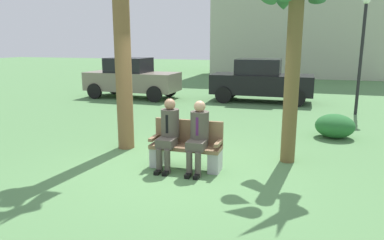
# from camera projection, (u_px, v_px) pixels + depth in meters

# --- Properties ---
(ground_plane) EXTENTS (80.00, 80.00, 0.00)m
(ground_plane) POSITION_uv_depth(u_px,v_px,m) (179.00, 169.00, 6.74)
(ground_plane) COLOR #507F4A
(park_bench) EXTENTS (1.33, 0.44, 0.90)m
(park_bench) POSITION_uv_depth(u_px,v_px,m) (187.00, 147.00, 6.76)
(park_bench) COLOR brown
(park_bench) RESTS_ON ground
(seated_man_left) EXTENTS (0.34, 0.72, 1.32)m
(seated_man_left) POSITION_uv_depth(u_px,v_px,m) (169.00, 130.00, 6.67)
(seated_man_left) COLOR #4C473D
(seated_man_left) RESTS_ON ground
(seated_man_right) EXTENTS (0.34, 0.72, 1.30)m
(seated_man_right) POSITION_uv_depth(u_px,v_px,m) (198.00, 133.00, 6.50)
(seated_man_right) COLOR #4C473D
(seated_man_right) RESTS_ON ground
(palm_tree_tall) EXTENTS (1.48, 1.51, 4.28)m
(palm_tree_tall) POSITION_uv_depth(u_px,v_px,m) (297.00, 2.00, 6.56)
(palm_tree_tall) COLOR brown
(palm_tree_tall) RESTS_ON ground
(shrub_near_bench) EXTENTS (0.95, 0.87, 0.59)m
(shrub_near_bench) POSITION_uv_depth(u_px,v_px,m) (335.00, 126.00, 8.91)
(shrub_near_bench) COLOR #26642D
(shrub_near_bench) RESTS_ON ground
(parked_car_near) EXTENTS (3.94, 1.80, 1.68)m
(parked_car_near) POSITION_uv_depth(u_px,v_px,m) (132.00, 78.00, 15.16)
(parked_car_near) COLOR slate
(parked_car_near) RESTS_ON ground
(parked_car_far) EXTENTS (3.90, 1.71, 1.68)m
(parked_car_far) POSITION_uv_depth(u_px,v_px,m) (261.00, 81.00, 14.14)
(parked_car_far) COLOR black
(parked_car_far) RESTS_ON ground
(street_lamp) EXTENTS (0.24, 0.24, 3.72)m
(street_lamp) POSITION_uv_depth(u_px,v_px,m) (362.00, 44.00, 11.34)
(street_lamp) COLOR black
(street_lamp) RESTS_ON ground
(building_backdrop) EXTENTS (11.78, 8.42, 10.15)m
(building_backdrop) POSITION_uv_depth(u_px,v_px,m) (300.00, 2.00, 25.77)
(building_backdrop) COLOR #AEB39A
(building_backdrop) RESTS_ON ground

